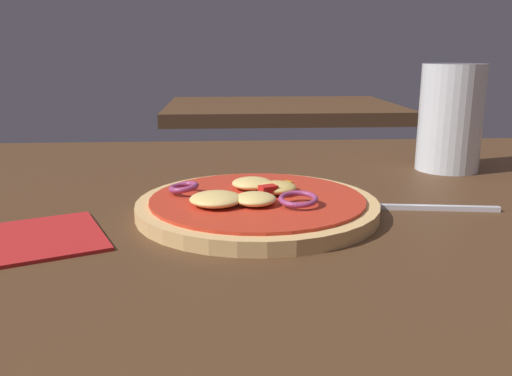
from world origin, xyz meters
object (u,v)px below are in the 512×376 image
object	(u,v)px
fork	(404,207)
beer_glass	(450,121)
pizza	(256,204)
napkin	(34,239)

from	to	relation	value
fork	beer_glass	bearing A→B (deg)	56.71
fork	beer_glass	world-z (taller)	beer_glass
pizza	fork	size ratio (longest dim) A/B	1.37
pizza	fork	distance (m)	0.15
pizza	napkin	world-z (taller)	pizza
pizza	beer_glass	world-z (taller)	beer_glass
beer_glass	napkin	world-z (taller)	beer_glass
fork	napkin	distance (m)	0.35
napkin	beer_glass	bearing A→B (deg)	28.54
pizza	napkin	xyz separation A→B (m)	(-0.19, -0.07, -0.01)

